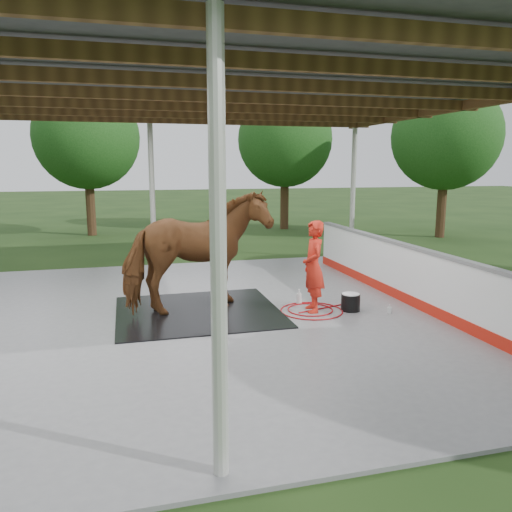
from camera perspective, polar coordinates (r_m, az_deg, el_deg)
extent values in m
plane|color=#1E3814|center=(9.06, -9.64, -7.26)|extent=(100.00, 100.00, 0.00)
cube|color=slate|center=(9.05, -9.64, -7.11)|extent=(12.00, 10.00, 0.05)
cylinder|color=beige|center=(4.05, -4.32, -0.15)|extent=(0.14, 0.14, 3.85)
cylinder|color=beige|center=(13.36, -11.77, 6.91)|extent=(0.14, 0.14, 3.85)
cylinder|color=beige|center=(14.80, 11.02, 7.25)|extent=(0.14, 0.14, 3.85)
cube|color=brown|center=(4.34, -5.22, 25.54)|extent=(12.00, 0.10, 0.18)
cube|color=brown|center=(5.78, -7.91, 21.60)|extent=(12.00, 0.10, 0.18)
cube|color=brown|center=(7.25, -9.44, 19.22)|extent=(12.00, 0.10, 0.18)
cube|color=brown|center=(8.72, -10.43, 17.64)|extent=(12.00, 0.10, 0.18)
cube|color=brown|center=(10.21, -11.12, 16.51)|extent=(12.00, 0.10, 0.18)
cube|color=brown|center=(11.70, -11.63, 15.67)|extent=(12.00, 0.10, 0.18)
cube|color=brown|center=(13.19, -12.02, 15.02)|extent=(12.00, 0.10, 0.18)
cube|color=brown|center=(10.81, 22.63, 15.58)|extent=(0.12, 10.00, 0.18)
cube|color=#38383A|center=(8.75, -10.47, 18.94)|extent=(12.60, 10.60, 0.10)
cube|color=red|center=(10.44, 16.39, -4.33)|extent=(0.14, 8.00, 0.20)
cube|color=white|center=(10.33, 16.55, -1.64)|extent=(0.12, 8.00, 1.00)
cube|color=slate|center=(10.24, 16.70, 1.21)|extent=(0.16, 8.00, 0.06)
cylinder|color=#382314|center=(20.72, -18.37, 5.30)|extent=(0.36, 0.36, 2.20)
sphere|color=#194714|center=(20.69, -18.80, 12.76)|extent=(4.00, 4.00, 4.00)
cylinder|color=#382314|center=(21.75, 3.27, 6.01)|extent=(0.36, 0.36, 2.20)
sphere|color=#194714|center=(21.71, 3.34, 13.13)|extent=(4.00, 4.00, 4.00)
cylinder|color=#382314|center=(20.40, 20.42, 5.10)|extent=(0.36, 0.36, 2.20)
sphere|color=#194714|center=(20.37, 20.90, 12.68)|extent=(4.00, 4.00, 4.00)
cube|color=black|center=(9.32, -6.61, -6.30)|extent=(2.94, 2.75, 0.02)
imported|color=brown|center=(9.06, -6.76, 0.44)|extent=(2.81, 1.78, 2.20)
imported|color=red|center=(9.18, 6.57, -1.20)|extent=(0.47, 0.65, 1.68)
cylinder|color=black|center=(9.47, 10.74, -5.23)|extent=(0.35, 0.35, 0.31)
cylinder|color=white|center=(9.43, 10.78, -4.33)|extent=(0.32, 0.32, 0.03)
imported|color=silver|center=(9.77, 4.94, -4.66)|extent=(0.12, 0.12, 0.29)
imported|color=#338CD8|center=(9.48, 15.01, -5.83)|extent=(0.11, 0.11, 0.17)
torus|color=#9F0B10|center=(9.35, 6.36, -6.23)|extent=(1.16, 1.16, 0.02)
torus|color=#9F0B10|center=(9.41, 6.21, -6.11)|extent=(0.85, 0.85, 0.02)
cylinder|color=#9F0B10|center=(9.65, 8.44, -5.76)|extent=(1.42, 0.48, 0.02)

